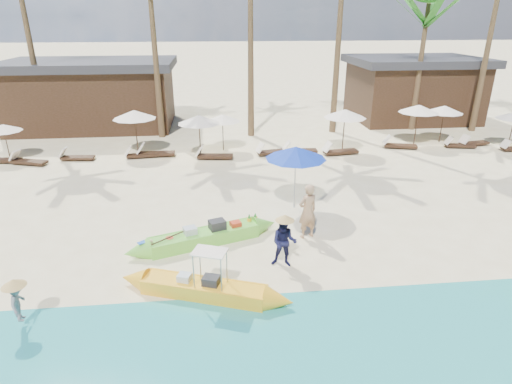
{
  "coord_description": "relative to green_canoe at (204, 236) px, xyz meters",
  "views": [
    {
      "loc": [
        -0.28,
        -11.97,
        6.93
      ],
      "look_at": [
        1.19,
        2.0,
        1.13
      ],
      "focal_mm": 30.0,
      "sensor_mm": 36.0,
      "label": 1
    }
  ],
  "objects": [
    {
      "name": "lounger_8_left",
      "position": [
        10.78,
        9.82,
        -0.03
      ],
      "size": [
        1.96,
        1.05,
        0.64
      ],
      "rotation": [
        0.0,
        0.0,
        -0.27
      ],
      "color": "#3A2217",
      "rests_on": "ground"
    },
    {
      "name": "yellow_canoe",
      "position": [
        -0.0,
        -2.88,
        -0.02
      ],
      "size": [
        5.17,
        2.15,
        1.4
      ],
      "rotation": [
        0.0,
        0.0,
        -0.35
      ],
      "color": "yellow",
      "rests_on": "ground"
    },
    {
      "name": "blue_umbrella",
      "position": [
        3.45,
        2.48,
        1.99
      ],
      "size": [
        2.29,
        2.29,
        2.47
      ],
      "color": "#99999E",
      "rests_on": "ground"
    },
    {
      "name": "vendor_yellow",
      "position": [
        -4.33,
        -3.62,
        0.44
      ],
      "size": [
        0.46,
        0.7,
        1.02
      ],
      "primitive_type": "imported",
      "rotation": [
        0.0,
        0.0,
        1.7
      ],
      "color": "gray",
      "rests_on": "ground"
    },
    {
      "name": "palm_6",
      "position": [
        13.5,
        14.01,
        6.8
      ],
      "size": [
        2.08,
        2.08,
        8.51
      ],
      "color": "brown",
      "rests_on": "ground"
    },
    {
      "name": "pavilion_east",
      "position": [
        14.66,
        16.99,
        1.95
      ],
      "size": [
        8.8,
        6.6,
        4.3
      ],
      "color": "#3A2217",
      "rests_on": "ground"
    },
    {
      "name": "resort_parasol_5",
      "position": [
        -0.26,
        9.31,
        1.78
      ],
      "size": [
        2.19,
        2.19,
        2.25
      ],
      "color": "#3A2217",
      "rests_on": "ground"
    },
    {
      "name": "lounger_7_left",
      "position": [
        4.99,
        9.41,
        -0.04
      ],
      "size": [
        1.87,
        0.62,
        0.63
      ],
      "rotation": [
        0.0,
        0.0,
        -0.03
      ],
      "color": "#3A2217",
      "rests_on": "ground"
    },
    {
      "name": "lounger_4_right",
      "position": [
        -3.44,
        9.54,
        -0.06
      ],
      "size": [
        1.72,
        0.68,
        0.57
      ],
      "rotation": [
        0.0,
        0.0,
        0.1
      ],
      "color": "#3A2217",
      "rests_on": "ground"
    },
    {
      "name": "lounger_9_left",
      "position": [
        14.22,
        9.55,
        -0.06
      ],
      "size": [
        1.75,
        0.83,
        0.57
      ],
      "rotation": [
        0.0,
        0.0,
        -0.19
      ],
      "color": "#3A2217",
      "rests_on": "ground"
    },
    {
      "name": "resort_parasol_3",
      "position": [
        -10.18,
        10.07,
        1.41
      ],
      "size": [
        1.79,
        1.79,
        1.84
      ],
      "color": "#3A2217",
      "rests_on": "ground"
    },
    {
      "name": "lounger_5_left",
      "position": [
        -2.72,
        9.69,
        -0.02
      ],
      "size": [
        1.97,
        0.63,
        0.67
      ],
      "rotation": [
        0.0,
        0.0,
        -0.01
      ],
      "color": "#3A2217",
      "rests_on": "ground"
    },
    {
      "name": "lounger_6_right",
      "position": [
        3.51,
        9.35,
        -0.04
      ],
      "size": [
        1.93,
        0.93,
        0.63
      ],
      "rotation": [
        0.0,
        0.0,
        0.2
      ],
      "color": "#3A2217",
      "rests_on": "ground"
    },
    {
      "name": "green_canoe",
      "position": [
        0.0,
        0.0,
        0.0
      ],
      "size": [
        5.56,
        2.23,
        0.73
      ],
      "rotation": [
        0.0,
        0.0,
        0.33
      ],
      "color": "#67C53C",
      "rests_on": "ground"
    },
    {
      "name": "lounger_4_left",
      "position": [
        -6.7,
        9.48,
        -0.05
      ],
      "size": [
        1.78,
        0.7,
        0.59
      ],
      "rotation": [
        0.0,
        0.0,
        -0.1
      ],
      "color": "#3A2217",
      "rests_on": "ground"
    },
    {
      "name": "vendor_green",
      "position": [
        2.36,
        -1.6,
        0.53
      ],
      "size": [
        0.89,
        0.77,
        1.56
      ],
      "primitive_type": "imported",
      "rotation": [
        0.0,
        0.0,
        -0.28
      ],
      "color": "#131435",
      "rests_on": "ground"
    },
    {
      "name": "lounger_3_right",
      "position": [
        -8.91,
        9.02,
        -0.04
      ],
      "size": [
        1.93,
        1.07,
        0.63
      ],
      "rotation": [
        0.0,
        0.0,
        -0.29
      ],
      "color": "#3A2217",
      "rests_on": "ground"
    },
    {
      "name": "resort_parasol_8",
      "position": [
        12.07,
        10.54,
        1.82
      ],
      "size": [
        2.23,
        2.23,
        2.3
      ],
      "color": "#3A2217",
      "rests_on": "ground"
    },
    {
      "name": "pavilion_west",
      "position": [
        -7.34,
        16.99,
        1.94
      ],
      "size": [
        10.8,
        6.6,
        4.3
      ],
      "color": "#3A2217",
      "rests_on": "ground"
    },
    {
      "name": "resort_parasol_9",
      "position": [
        13.76,
        10.8,
        1.7
      ],
      "size": [
        2.1,
        2.1,
        2.16
      ],
      "color": "#3A2217",
      "rests_on": "ground"
    },
    {
      "name": "resort_parasol_7",
      "position": [
        7.47,
        9.51,
        1.87
      ],
      "size": [
        2.28,
        2.28,
        2.34
      ],
      "color": "#3A2217",
      "rests_on": "ground"
    },
    {
      "name": "ground",
      "position": [
        0.66,
        -0.51,
        -0.25
      ],
      "size": [
        240.0,
        240.0,
        0.0
      ],
      "primitive_type": "plane",
      "color": "beige",
      "rests_on": "ground"
    },
    {
      "name": "lounger_6_left",
      "position": [
        0.36,
        8.95,
        -0.03
      ],
      "size": [
        1.98,
        0.84,
        0.65
      ],
      "rotation": [
        0.0,
        0.0,
        -0.13
      ],
      "color": "#3A2217",
      "rests_on": "ground"
    },
    {
      "name": "resort_parasol_6",
      "position": [
        0.98,
        10.53,
        1.56
      ],
      "size": [
        1.94,
        1.94,
        2.0
      ],
      "color": "#3A2217",
      "rests_on": "ground"
    },
    {
      "name": "wet_sand_strip",
      "position": [
        0.66,
        -5.51,
        -0.24
      ],
      "size": [
        240.0,
        4.5,
        0.01
      ],
      "primitive_type": "cube",
      "color": "tan",
      "rests_on": "ground"
    },
    {
      "name": "lounger_9_right",
      "position": [
        15.24,
        9.82,
        -0.04
      ],
      "size": [
        1.86,
        0.88,
        0.61
      ],
      "rotation": [
        0.0,
        0.0,
        0.19
      ],
      "color": "#3A2217",
      "rests_on": "ground"
    },
    {
      "name": "lounger_3_left",
      "position": [
        -10.33,
        9.44,
        -0.05
      ],
      "size": [
        1.81,
        0.74,
        0.6
      ],
      "rotation": [
        0.0,
        0.0,
        -0.12
      ],
      "color": "#3A2217",
      "rests_on": "ground"
    },
    {
      "name": "lounger_7_right",
      "position": [
        7.11,
        9.01,
        -0.03
      ],
      "size": [
        1.99,
        0.83,
        0.66
      ],
      "rotation": [
        0.0,
        0.0,
        0.12
      ],
      "color": "#3A2217",
      "rests_on": "ground"
    },
    {
      "name": "tourist",
      "position": [
        3.42,
        0.08,
        0.7
      ],
      "size": [
        0.81,
        0.69,
        1.9
      ],
      "primitive_type": "imported",
      "rotation": [
        0.0,
        0.0,
        3.53
      ],
      "color": "tan",
      "rests_on": "ground"
    },
    {
      "name": "resort_parasol_4",
      "position": [
        -3.66,
        10.45,
        1.87
      ],
      "size": [
        2.27,
        2.27,
        2.34
      ],
      "color": "#3A2217",
      "rests_on": "ground"
    }
  ]
}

